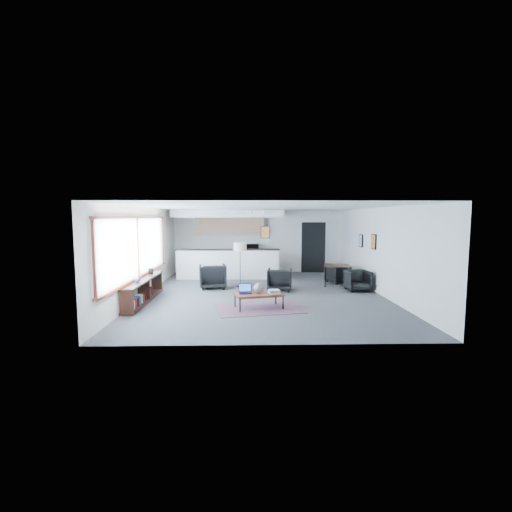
{
  "coord_description": "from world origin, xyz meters",
  "views": [
    {
      "loc": [
        -0.48,
        -11.01,
        2.31
      ],
      "look_at": [
        -0.2,
        0.4,
        1.11
      ],
      "focal_mm": 26.0,
      "sensor_mm": 36.0,
      "label": 1
    }
  ],
  "objects_px": {
    "dining_chair_near": "(357,281)",
    "dining_chair_far": "(337,274)",
    "armchair_left": "(213,275)",
    "dining_table": "(337,267)",
    "laptop": "(245,290)",
    "microwave": "(252,247)",
    "floor_lamp": "(240,248)",
    "ceramic_pot": "(259,288)",
    "armchair_right": "(280,278)",
    "coffee_table": "(259,294)",
    "book_stack": "(274,291)"
  },
  "relations": [
    {
      "from": "dining_table",
      "to": "dining_chair_far",
      "type": "relative_size",
      "value": 1.68
    },
    {
      "from": "book_stack",
      "to": "armchair_left",
      "type": "relative_size",
      "value": 0.39
    },
    {
      "from": "laptop",
      "to": "ceramic_pot",
      "type": "relative_size",
      "value": 1.31
    },
    {
      "from": "ceramic_pot",
      "to": "armchair_right",
      "type": "height_order",
      "value": "armchair_right"
    },
    {
      "from": "ceramic_pot",
      "to": "floor_lamp",
      "type": "bearing_deg",
      "value": 100.01
    },
    {
      "from": "book_stack",
      "to": "floor_lamp",
      "type": "xyz_separation_m",
      "value": [
        -0.92,
        2.99,
        0.85
      ]
    },
    {
      "from": "armchair_right",
      "to": "dining_chair_far",
      "type": "xyz_separation_m",
      "value": [
        2.17,
        1.34,
        -0.09
      ]
    },
    {
      "from": "book_stack",
      "to": "microwave",
      "type": "relative_size",
      "value": 0.68
    },
    {
      "from": "floor_lamp",
      "to": "dining_chair_near",
      "type": "relative_size",
      "value": 2.41
    },
    {
      "from": "book_stack",
      "to": "coffee_table",
      "type": "bearing_deg",
      "value": -178.02
    },
    {
      "from": "floor_lamp",
      "to": "dining_table",
      "type": "bearing_deg",
      "value": 1.19
    },
    {
      "from": "laptop",
      "to": "ceramic_pot",
      "type": "height_order",
      "value": "ceramic_pot"
    },
    {
      "from": "laptop",
      "to": "microwave",
      "type": "bearing_deg",
      "value": 82.27
    },
    {
      "from": "book_stack",
      "to": "dining_chair_near",
      "type": "bearing_deg",
      "value": 38.17
    },
    {
      "from": "book_stack",
      "to": "dining_table",
      "type": "relative_size",
      "value": 0.34
    },
    {
      "from": "laptop",
      "to": "armchair_right",
      "type": "height_order",
      "value": "armchair_right"
    },
    {
      "from": "armchair_right",
      "to": "floor_lamp",
      "type": "xyz_separation_m",
      "value": [
        -1.26,
        0.69,
        0.9
      ]
    },
    {
      "from": "floor_lamp",
      "to": "dining_chair_far",
      "type": "distance_m",
      "value": 3.62
    },
    {
      "from": "coffee_table",
      "to": "armchair_right",
      "type": "distance_m",
      "value": 2.43
    },
    {
      "from": "ceramic_pot",
      "to": "microwave",
      "type": "bearing_deg",
      "value": 90.74
    },
    {
      "from": "floor_lamp",
      "to": "dining_chair_far",
      "type": "bearing_deg",
      "value": 10.76
    },
    {
      "from": "coffee_table",
      "to": "floor_lamp",
      "type": "distance_m",
      "value": 3.18
    },
    {
      "from": "ceramic_pot",
      "to": "floor_lamp",
      "type": "xyz_separation_m",
      "value": [
        -0.52,
        2.96,
        0.76
      ]
    },
    {
      "from": "armchair_right",
      "to": "armchair_left",
      "type": "bearing_deg",
      "value": -2.97
    },
    {
      "from": "coffee_table",
      "to": "armchair_right",
      "type": "xyz_separation_m",
      "value": [
        0.74,
        2.31,
        0.02
      ]
    },
    {
      "from": "dining_table",
      "to": "microwave",
      "type": "relative_size",
      "value": 2.02
    },
    {
      "from": "armchair_right",
      "to": "microwave",
      "type": "height_order",
      "value": "microwave"
    },
    {
      "from": "ceramic_pot",
      "to": "coffee_table",
      "type": "bearing_deg",
      "value": -88.44
    },
    {
      "from": "laptop",
      "to": "book_stack",
      "type": "height_order",
      "value": "laptop"
    },
    {
      "from": "laptop",
      "to": "dining_chair_far",
      "type": "height_order",
      "value": "laptop"
    },
    {
      "from": "ceramic_pot",
      "to": "dining_table",
      "type": "height_order",
      "value": "dining_table"
    },
    {
      "from": "armchair_left",
      "to": "dining_chair_far",
      "type": "height_order",
      "value": "armchair_left"
    },
    {
      "from": "armchair_left",
      "to": "dining_table",
      "type": "relative_size",
      "value": 0.86
    },
    {
      "from": "armchair_right",
      "to": "dining_chair_near",
      "type": "distance_m",
      "value": 2.45
    },
    {
      "from": "armchair_left",
      "to": "dining_chair_near",
      "type": "relative_size",
      "value": 1.41
    },
    {
      "from": "microwave",
      "to": "floor_lamp",
      "type": "bearing_deg",
      "value": -102.13
    },
    {
      "from": "armchair_right",
      "to": "microwave",
      "type": "bearing_deg",
      "value": -69.14
    },
    {
      "from": "book_stack",
      "to": "floor_lamp",
      "type": "distance_m",
      "value": 3.24
    },
    {
      "from": "microwave",
      "to": "armchair_left",
      "type": "bearing_deg",
      "value": -116.18
    },
    {
      "from": "book_stack",
      "to": "floor_lamp",
      "type": "relative_size",
      "value": 0.23
    },
    {
      "from": "floor_lamp",
      "to": "armchair_left",
      "type": "bearing_deg",
      "value": -163.72
    },
    {
      "from": "dining_chair_far",
      "to": "microwave",
      "type": "height_order",
      "value": "microwave"
    },
    {
      "from": "dining_chair_near",
      "to": "dining_chair_far",
      "type": "xyz_separation_m",
      "value": [
        -0.28,
        1.45,
        -0.01
      ]
    },
    {
      "from": "ceramic_pot",
      "to": "armchair_right",
      "type": "bearing_deg",
      "value": 71.96
    },
    {
      "from": "armchair_right",
      "to": "dining_chair_near",
      "type": "relative_size",
      "value": 1.26
    },
    {
      "from": "dining_chair_near",
      "to": "armchair_left",
      "type": "bearing_deg",
      "value": 168.0
    },
    {
      "from": "dining_chair_far",
      "to": "ceramic_pot",
      "type": "bearing_deg",
      "value": 27.93
    },
    {
      "from": "laptop",
      "to": "book_stack",
      "type": "xyz_separation_m",
      "value": [
        0.74,
        -0.04,
        -0.02
      ]
    },
    {
      "from": "dining_chair_near",
      "to": "microwave",
      "type": "xyz_separation_m",
      "value": [
        -3.26,
        3.75,
        0.79
      ]
    },
    {
      "from": "armchair_left",
      "to": "dining_table",
      "type": "bearing_deg",
      "value": 175.9
    }
  ]
}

